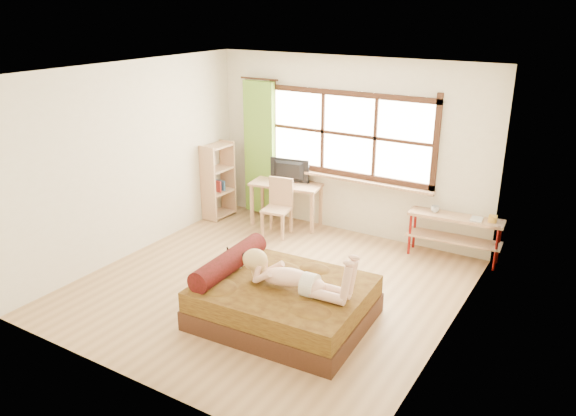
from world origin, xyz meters
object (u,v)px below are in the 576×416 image
Objects in this scene: desk at (286,189)px; pipe_shelf at (456,228)px; woman at (293,266)px; kitten at (237,257)px; bed at (280,300)px; chair at (279,203)px; bookshelf at (218,180)px.

pipe_shelf is at bearing -6.43° from desk.
woman reaches higher than kitten.
desk is (-1.47, 2.53, 0.36)m from bed.
pipe_shelf is (1.03, 2.70, -0.27)m from woman.
woman is (0.20, -0.05, 0.49)m from bed.
desk is 0.40m from chair.
bookshelf is at bearing 166.95° from chair.
chair is 0.68× the size of pipe_shelf.
bookshelf is at bearing -175.27° from desk.
pipe_shelf is at bearing 62.19° from bed.
bed is 2.58m from chair.
bed is 1.49× the size of woman.
pipe_shelf is at bearing 66.12° from woman.
desk is at bearing 119.88° from woman.
bed is 1.48× the size of pipe_shelf.
desk is 0.92× the size of pipe_shelf.
bed is at bearing -68.82° from desk.
woman is 4.67× the size of kitten.
pipe_shelf is 3.87m from bookshelf.
bed is 2.18× the size of chair.
kitten is at bearing -131.08° from pipe_shelf.
chair reaches higher than desk.
chair is 0.70× the size of bookshelf.
woman is at bearing -66.10° from desk.
kitten is 2.18m from chair.
bookshelf is at bearing -178.42° from pipe_shelf.
pipe_shelf is (1.22, 2.65, 0.22)m from bed.
pipe_shelf is 1.04× the size of bookshelf.
desk is 1.19m from bookshelf.
bed is 0.53m from woman.
kitten is 0.23× the size of desk.
bookshelf is (-1.16, -0.28, 0.03)m from desk.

